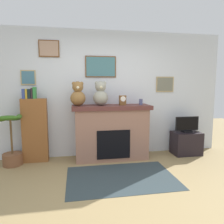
# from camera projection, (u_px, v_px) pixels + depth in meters

# --- Properties ---
(ground_plane) EXTENTS (12.00, 12.00, 0.00)m
(ground_plane) POSITION_uv_depth(u_px,v_px,m) (124.00, 203.00, 2.62)
(ground_plane) COLOR #8F784E
(back_wall) EXTENTS (5.20, 0.15, 2.60)m
(back_wall) POSITION_uv_depth(u_px,v_px,m) (103.00, 94.00, 4.41)
(back_wall) COLOR silver
(back_wall) RESTS_ON ground_plane
(fireplace) EXTENTS (1.55, 0.59, 1.09)m
(fireplace) POSITION_uv_depth(u_px,v_px,m) (111.00, 132.00, 4.21)
(fireplace) COLOR #936755
(fireplace) RESTS_ON ground_plane
(bookshelf) EXTENTS (0.47, 0.16, 1.45)m
(bookshelf) POSITION_uv_depth(u_px,v_px,m) (35.00, 128.00, 4.01)
(bookshelf) COLOR brown
(bookshelf) RESTS_ON ground_plane
(potted_plant) EXTENTS (0.46, 0.49, 0.96)m
(potted_plant) POSITION_uv_depth(u_px,v_px,m) (12.00, 147.00, 3.86)
(potted_plant) COLOR brown
(potted_plant) RESTS_ON ground_plane
(tv_stand) EXTENTS (0.59, 0.40, 0.49)m
(tv_stand) POSITION_uv_depth(u_px,v_px,m) (186.00, 143.00, 4.50)
(tv_stand) COLOR black
(tv_stand) RESTS_ON ground_plane
(television) EXTENTS (0.52, 0.14, 0.34)m
(television) POSITION_uv_depth(u_px,v_px,m) (187.00, 125.00, 4.45)
(television) COLOR black
(television) RESTS_ON tv_stand
(area_rug) EXTENTS (1.73, 1.15, 0.01)m
(area_rug) POSITION_uv_depth(u_px,v_px,m) (121.00, 177.00, 3.36)
(area_rug) COLOR #2C383C
(area_rug) RESTS_ON ground_plane
(candle_jar) EXTENTS (0.07, 0.07, 0.12)m
(candle_jar) POSITION_uv_depth(u_px,v_px,m) (141.00, 102.00, 4.23)
(candle_jar) COLOR #4C517A
(candle_jar) RESTS_ON fireplace
(mantel_clock) EXTENTS (0.13, 0.10, 0.19)m
(mantel_clock) POSITION_uv_depth(u_px,v_px,m) (123.00, 100.00, 4.15)
(mantel_clock) COLOR brown
(mantel_clock) RESTS_ON fireplace
(teddy_bear_tan) EXTENTS (0.29, 0.29, 0.47)m
(teddy_bear_tan) POSITION_uv_depth(u_px,v_px,m) (78.00, 95.00, 3.99)
(teddy_bear_tan) COLOR olive
(teddy_bear_tan) RESTS_ON fireplace
(teddy_bear_grey) EXTENTS (0.30, 0.30, 0.48)m
(teddy_bear_grey) POSITION_uv_depth(u_px,v_px,m) (101.00, 95.00, 4.06)
(teddy_bear_grey) COLOR gray
(teddy_bear_grey) RESTS_ON fireplace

